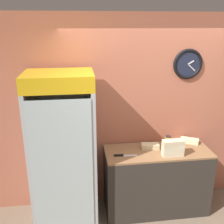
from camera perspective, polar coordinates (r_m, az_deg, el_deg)
name	(u,v)px	position (r m, az deg, el deg)	size (l,w,h in m)	color
wall_back	(153,113)	(3.76, 8.89, -0.15)	(5.20, 0.10, 2.70)	#B7664C
prep_counter	(156,180)	(3.86, 9.55, -14.42)	(1.43, 0.57, 0.93)	#332D28
beverage_cooler	(63,144)	(3.39, -10.55, -6.83)	(0.79, 0.70, 2.04)	#B2B7BC
sandwich_stack_bottom	(172,153)	(3.53, 13.03, -8.67)	(0.28, 0.11, 0.07)	beige
sandwich_stack_middle	(173,148)	(3.49, 13.12, -7.62)	(0.28, 0.11, 0.07)	beige
sandwich_stack_top	(173,143)	(3.46, 13.20, -6.56)	(0.28, 0.12, 0.07)	beige
sandwich_flat_left	(189,141)	(3.94, 16.49, -5.99)	(0.27, 0.21, 0.07)	beige
sandwich_flat_right	(150,146)	(3.65, 8.32, -7.37)	(0.25, 0.15, 0.07)	beige
chefs_knife	(122,155)	(3.44, 2.25, -9.41)	(0.31, 0.06, 0.02)	silver
condiment_jar	(168,139)	(3.86, 12.09, -5.86)	(0.08, 0.08, 0.10)	gold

